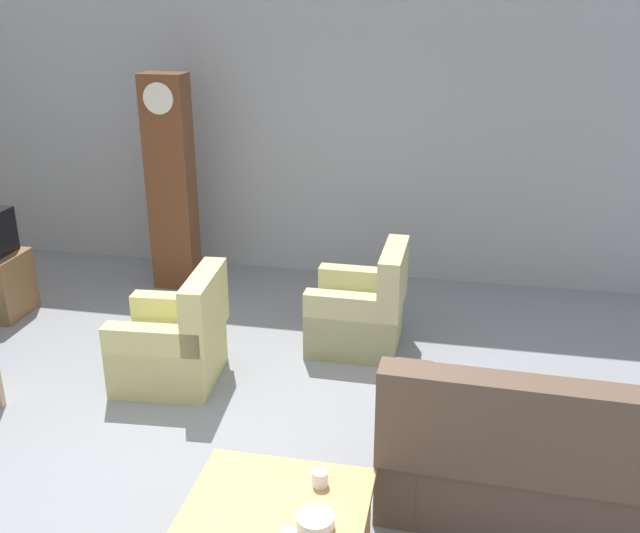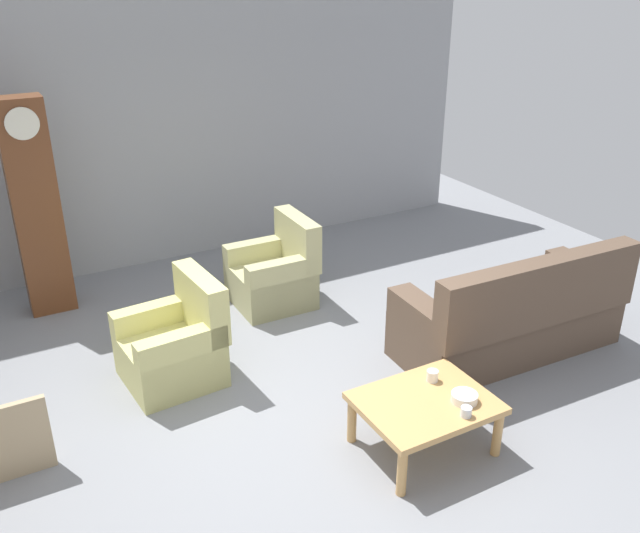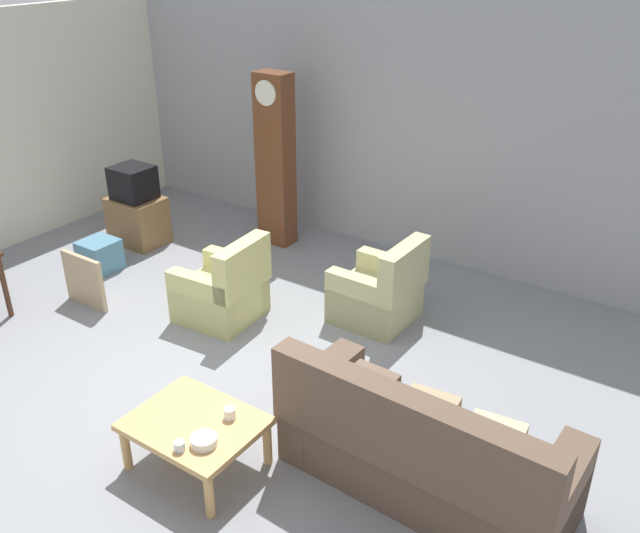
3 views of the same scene
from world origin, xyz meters
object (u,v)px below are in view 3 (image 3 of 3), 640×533
Objects in this scene: armchair_olive_far at (379,294)px; cup_white_porcelain at (230,413)px; tv_crt at (133,183)px; bowl_white_stacked at (204,441)px; coffee_table_wood at (195,428)px; framed_picture_leaning at (84,281)px; armchair_olive_near at (223,292)px; cup_blue_rimmed at (179,446)px; storage_box_blue at (100,255)px; tv_stand_cabinet at (138,220)px; couch_floral at (422,453)px; grandfather_clock at (275,161)px.

armchair_olive_far is 10.26× the size of cup_white_porcelain.
tv_crt reaches higher than bowl_white_stacked.
framed_picture_leaning is at bearing 157.36° from coffee_table_wood.
armchair_olive_near is 1.92× the size of tv_crt.
framed_picture_leaning reaches higher than cup_blue_rimmed.
tv_crt is (-3.52, 2.62, 0.46)m from coffee_table_wood.
armchair_olive_far is (1.37, 0.88, 0.00)m from armchair_olive_near.
cup_blue_rimmed is at bearing -38.50° from tv_crt.
storage_box_blue is (-0.56, 0.66, -0.11)m from framed_picture_leaning.
tv_crt is at bearing 143.63° from bowl_white_stacked.
cup_white_porcelain is (2.92, -0.96, 0.17)m from framed_picture_leaning.
couch_floral is at bearing -20.63° from tv_stand_cabinet.
grandfather_clock is (-0.73, 1.87, 0.79)m from armchair_olive_near.
couch_floral is at bearing 22.20° from cup_white_porcelain.
armchair_olive_far is at bearing 93.60° from bowl_white_stacked.
cup_white_porcelain is at bearing -33.31° from tv_crt.
couch_floral is at bearing -20.63° from tv_crt.
cup_white_porcelain is at bearing -157.80° from couch_floral.
armchair_olive_near reaches higher than cup_blue_rimmed.
cup_white_porcelain is (0.14, -2.49, 0.16)m from armchair_olive_far.
armchair_olive_near is 1.99m from storage_box_blue.
framed_picture_leaning is at bearing 156.60° from bowl_white_stacked.
couch_floral is 3.13× the size of tv_stand_cabinet.
cup_blue_rimmed is (0.08, -2.96, 0.15)m from armchair_olive_far.
armchair_olive_far is (-1.47, 1.95, -0.05)m from couch_floral.
couch_floral is at bearing -20.57° from armchair_olive_near.
tv_crt is 4.46m from cup_white_porcelain.
cup_white_porcelain is at bearing -18.16° from framed_picture_leaning.
grandfather_clock is 2.73m from framed_picture_leaning.
tv_stand_cabinet is at bearing 159.31° from armchair_olive_near.
coffee_table_wood is 4.25m from grandfather_clock.
couch_floral reaches higher than tv_crt.
tv_crt is at bearing 141.50° from cup_blue_rimmed.
tv_crt is 1.07m from storage_box_blue.
bowl_white_stacked is at bearing 54.24° from cup_blue_rimmed.
coffee_table_wood is 2.96m from framed_picture_leaning.
armchair_olive_far is 2.50m from cup_white_porcelain.
couch_floral is at bearing 35.90° from cup_blue_rimmed.
storage_box_blue is at bearing -165.35° from armchair_olive_far.
armchair_olive_far is 2.96m from cup_blue_rimmed.
tv_crt reaches higher than tv_stand_cabinet.
bowl_white_stacked is at bearing -146.11° from couch_floral.
grandfather_clock is at bearing 74.69° from framed_picture_leaning.
cup_white_porcelain is at bearing -86.85° from armchair_olive_far.
bowl_white_stacked reaches higher than storage_box_blue.
coffee_table_wood is 4.41m from tv_crt.
storage_box_blue is at bearing 167.45° from couch_floral.
armchair_olive_far is at bearing 126.98° from couch_floral.
coffee_table_wood is at bearing 148.37° from bowl_white_stacked.
coffee_table_wood is 12.00× the size of cup_blue_rimmed.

